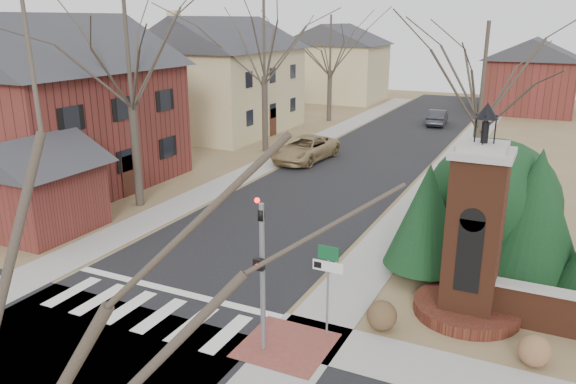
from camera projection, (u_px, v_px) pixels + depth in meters
The scene contains 27 objects.
ground at pixel (126, 324), 16.65m from camera, with size 120.00×120.00×0.00m, color brown.
main_street at pixel (363, 162), 35.59m from camera, with size 8.00×70.00×0.01m, color black.
cross_street at pixel (45, 379), 14.07m from camera, with size 120.00×8.00×0.01m, color black.
crosswalk_zone at pixel (144, 311), 17.34m from camera, with size 8.00×2.20×0.02m, color silver.
stop_bar at pixel (174, 291), 18.63m from camera, with size 8.00×0.35×0.02m, color silver.
sidewalk_right_main at pixel (446, 171), 33.43m from camera, with size 2.00×60.00×0.02m, color gray.
sidewalk_left at pixel (289, 153), 37.74m from camera, with size 2.00×60.00×0.02m, color gray.
curb_apron at pixel (286, 345), 15.52m from camera, with size 2.40×2.40×0.02m, color brown.
traffic_signal_pole at pixel (262, 263), 14.60m from camera, with size 0.28×0.41×4.50m.
sign_post at pixel (328, 273), 15.47m from camera, with size 0.90×0.07×2.75m.
brick_gate_monument at pixel (473, 248), 16.58m from camera, with size 3.20×3.20×6.47m.
house_brick_left at pixel (55, 99), 29.28m from camera, with size 9.80×11.80×9.42m.
house_stucco_left at pixel (221, 73), 44.14m from camera, with size 9.80×12.80×9.28m.
garage_left at pixel (36, 180), 23.39m from camera, with size 4.80×4.80×4.29m.
house_distant_left at pixel (335, 61), 61.69m from camera, with size 10.80×8.80×8.53m.
house_distant_right at pixel (531, 74), 53.57m from camera, with size 8.80×8.80×7.30m.
evergreen_near at pixel (427, 215), 19.01m from camera, with size 2.80×2.80×4.10m.
evergreen_mid at pixel (535, 210), 18.59m from camera, with size 3.40×3.40×4.70m.
evergreen_mass at pixel (492, 199), 20.39m from camera, with size 4.80×4.80×4.80m, color #10311A.
bare_tree_0 at pixel (127, 42), 25.04m from camera, with size 8.05×8.05×11.15m.
bare_tree_1 at pixel (264, 29), 36.13m from camera, with size 8.40×8.40×11.64m.
bare_tree_2 at pixel (331, 39), 47.82m from camera, with size 7.35×7.35×10.19m.
bare_tree_3 at pixel (485, 65), 25.34m from camera, with size 7.00×7.00×9.70m.
pickup_truck at pixel (305, 149), 35.61m from camera, with size 2.55×5.54×1.54m, color #977E52.
distant_car at pixel (437, 117), 47.65m from camera, with size 1.41×4.05×1.34m, color #2C2D33.
dry_shrub_left at pixel (382, 315), 16.24m from camera, with size 0.88×0.88×0.88m, color brown.
dry_shrub_right at pixel (535, 351), 14.55m from camera, with size 0.85×0.85×0.85m, color brown.
Camera 1 is at (10.74, -11.21, 8.65)m, focal length 35.00 mm.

